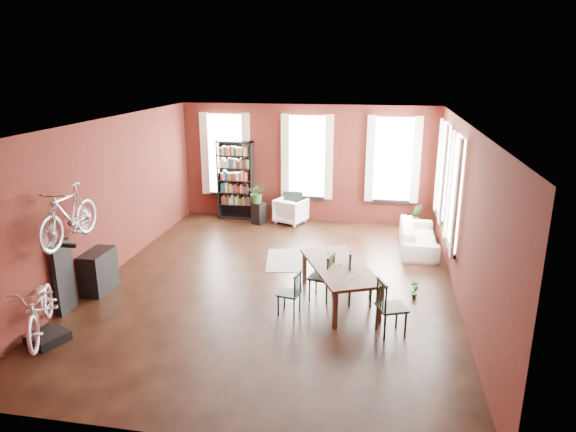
% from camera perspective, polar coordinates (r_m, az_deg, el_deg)
% --- Properties ---
extents(room, '(9.00, 9.04, 3.22)m').
position_cam_1_polar(room, '(10.25, 0.48, 4.73)').
color(room, black).
rests_on(room, ground).
extents(dining_table, '(1.70, 2.27, 0.71)m').
position_cam_1_polar(dining_table, '(9.59, 5.67, -7.43)').
color(dining_table, brown).
rests_on(dining_table, ground).
extents(dining_chair_a, '(0.43, 0.43, 0.79)m').
position_cam_1_polar(dining_chair_a, '(9.06, 0.12, -8.57)').
color(dining_chair_a, '#183634').
rests_on(dining_chair_a, ground).
extents(dining_chair_b, '(0.51, 0.51, 0.90)m').
position_cam_1_polar(dining_chair_b, '(9.58, 3.74, -6.75)').
color(dining_chair_b, black).
rests_on(dining_chair_b, ground).
extents(dining_chair_c, '(0.57, 0.57, 0.94)m').
position_cam_1_polar(dining_chair_c, '(8.57, 11.45, -9.90)').
color(dining_chair_c, black).
rests_on(dining_chair_c, ground).
extents(dining_chair_d, '(0.49, 0.49, 1.02)m').
position_cam_1_polar(dining_chair_d, '(9.50, 8.07, -6.74)').
color(dining_chair_d, '#193835').
rests_on(dining_chair_d, ground).
extents(bookshelf, '(1.00, 0.32, 2.20)m').
position_cam_1_polar(bookshelf, '(14.48, -5.85, 3.99)').
color(bookshelf, black).
rests_on(bookshelf, ground).
extents(white_armchair, '(0.95, 0.92, 0.77)m').
position_cam_1_polar(white_armchair, '(14.11, 0.32, 0.74)').
color(white_armchair, white).
rests_on(white_armchair, ground).
extents(cream_sofa, '(0.61, 2.08, 0.81)m').
position_cam_1_polar(cream_sofa, '(12.52, 14.33, -1.78)').
color(cream_sofa, beige).
rests_on(cream_sofa, ground).
extents(striped_rug, '(1.10, 1.53, 0.01)m').
position_cam_1_polar(striped_rug, '(11.55, -0.15, -4.92)').
color(striped_rug, black).
rests_on(striped_rug, ground).
extents(bike_trainer, '(0.69, 0.69, 0.15)m').
position_cam_1_polar(bike_trainer, '(9.19, -25.16, -12.11)').
color(bike_trainer, black).
rests_on(bike_trainer, ground).
extents(bike_wall_rack, '(0.16, 0.60, 1.30)m').
position_cam_1_polar(bike_wall_rack, '(9.87, -23.65, -6.24)').
color(bike_wall_rack, black).
rests_on(bike_wall_rack, ground).
extents(console_table, '(0.40, 0.80, 0.80)m').
position_cam_1_polar(console_table, '(10.60, -20.30, -5.77)').
color(console_table, black).
rests_on(console_table, ground).
extents(plant_stand, '(0.39, 0.39, 0.59)m').
position_cam_1_polar(plant_stand, '(14.09, -3.26, 0.31)').
color(plant_stand, black).
rests_on(plant_stand, ground).
extents(plant_by_sofa, '(0.39, 0.69, 0.31)m').
position_cam_1_polar(plant_by_sofa, '(14.09, 13.89, -0.76)').
color(plant_by_sofa, '#2C5F26').
rests_on(plant_by_sofa, ground).
extents(plant_small, '(0.39, 0.40, 0.13)m').
position_cam_1_polar(plant_small, '(10.03, 13.82, -8.55)').
color(plant_small, '#2B6126').
rests_on(plant_small, ground).
extents(bicycle_floor, '(0.93, 1.08, 1.74)m').
position_cam_1_polar(bicycle_floor, '(8.80, -26.14, -6.69)').
color(bicycle_floor, silver).
rests_on(bicycle_floor, bike_trainer).
extents(bicycle_hung, '(0.47, 1.00, 1.66)m').
position_cam_1_polar(bicycle_hung, '(9.29, -23.42, 2.06)').
color(bicycle_hung, '#A5A8AD').
rests_on(bicycle_hung, bike_wall_rack).
extents(plant_on_stand, '(0.62, 0.66, 0.45)m').
position_cam_1_polar(plant_on_stand, '(13.92, -3.47, 2.34)').
color(plant_on_stand, '#245421').
rests_on(plant_on_stand, plant_stand).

